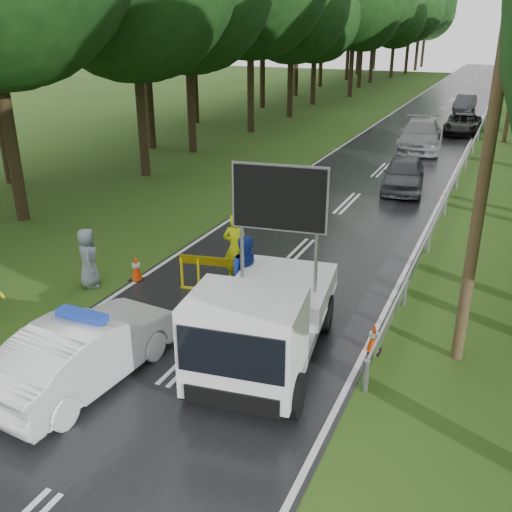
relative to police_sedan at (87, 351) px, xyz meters
The scene contains 18 objects.
ground 2.50m from the police_sedan, 53.59° to the left, with size 160.00×160.00×0.00m, color #274513.
road 31.96m from the police_sedan, 87.45° to the left, with size 7.00×140.00×0.02m, color black.
guardrail 32.00m from the police_sedan, 80.80° to the left, with size 0.12×60.06×0.70m.
utility_pole_near 8.84m from the police_sedan, 30.66° to the left, with size 1.40×0.24×10.00m.
police_sedan is the anchor object (origin of this frame).
work_truck 3.52m from the police_sedan, 33.13° to the left, with size 2.84×5.22×3.97m.
barrier 4.75m from the police_sedan, 82.51° to the left, with size 2.39×0.53×1.00m.
officer 5.56m from the police_sedan, 83.96° to the left, with size 0.72×0.47×1.97m, color #D3E50C.
civilian 4.30m from the police_sedan, 67.11° to the left, with size 0.97×0.76×2.01m, color #172F9B.
bystander_right 4.64m from the police_sedan, 128.81° to the left, with size 0.81×0.53×1.65m, color gray.
queue_car_first 17.09m from the police_sedan, 79.79° to the left, with size 1.66×4.13×1.41m, color #44474C.
queue_car_second 25.85m from the police_sedan, 84.95° to the left, with size 2.28×5.60×1.62m, color #95989C.
queue_car_third 32.01m from the police_sedan, 82.79° to the left, with size 2.12×4.61×1.28m, color black.
queue_car_fourth 42.81m from the police_sedan, 85.80° to the left, with size 1.35×3.87×1.27m, color #44464C.
cone_center 3.97m from the police_sedan, 83.90° to the left, with size 0.30×0.30×0.64m.
cone_far 6.68m from the police_sedan, 74.97° to the left, with size 0.30×0.30×0.64m.
cone_left_mid 4.87m from the police_sedan, 114.06° to the left, with size 0.36×0.36×0.76m.
cone_right 6.01m from the police_sedan, 34.84° to the left, with size 0.33×0.33×0.71m.
Camera 1 is at (5.55, -9.37, 6.68)m, focal length 40.00 mm.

